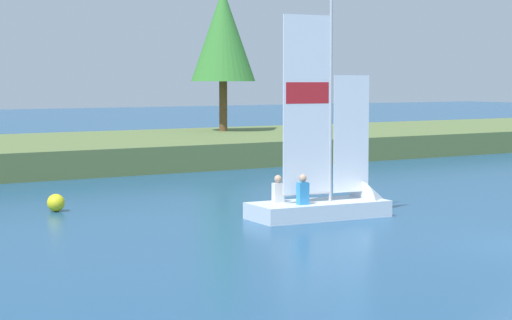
% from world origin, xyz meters
% --- Properties ---
extents(shore_bank, '(80.00, 11.73, 1.06)m').
position_xyz_m(shore_bank, '(0.00, 24.67, 0.53)').
color(shore_bank, '#5B703D').
rests_on(shore_bank, ground).
extents(shoreline_tree_centre, '(3.23, 3.23, 7.16)m').
position_xyz_m(shoreline_tree_centre, '(8.02, 27.05, 5.87)').
color(shoreline_tree_centre, brown).
rests_on(shoreline_tree_centre, shore_bank).
extents(sailboat, '(4.28, 1.88, 6.35)m').
position_xyz_m(sailboat, '(-0.87, 6.16, 0.43)').
color(sailboat, silver).
rests_on(sailboat, ground).
extents(channel_buoy, '(0.49, 0.49, 0.49)m').
position_xyz_m(channel_buoy, '(-6.97, 11.14, 0.25)').
color(channel_buoy, yellow).
rests_on(channel_buoy, ground).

